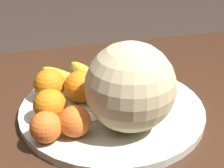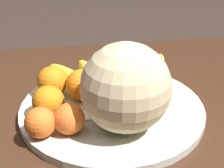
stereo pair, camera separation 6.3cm
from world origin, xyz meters
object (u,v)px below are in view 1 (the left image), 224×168
Objects in this scene: orange_back_left at (50,84)px; orange_mid_center at (50,105)px; melon at (130,87)px; orange_front_right at (80,86)px; kitchen_table at (94,162)px; orange_back_right at (46,127)px; banana_bunch at (109,72)px; produce_tag at (108,113)px; fruit_bowl at (112,107)px; orange_front_left at (75,121)px.

orange_mid_center is at bearing 84.69° from orange_back_left.
melon is 2.43× the size of orange_front_right.
kitchen_table is 0.22m from melon.
orange_back_right is (0.01, 0.07, -0.00)m from orange_mid_center.
orange_mid_center is 1.13× the size of orange_back_right.
kitchen_table is 0.22m from banana_bunch.
produce_tag is (-0.04, 0.07, -0.03)m from orange_front_right.
orange_back_left reaches higher than orange_back_right.
melon is 2.57× the size of orange_mid_center.
banana_bunch is 0.16m from produce_tag.
orange_back_left reaches higher than produce_tag.
orange_front_right is (0.09, 0.09, 0.02)m from banana_bunch.
fruit_bowl is 0.15m from orange_back_left.
orange_back_left is (-0.01, -0.08, 0.00)m from orange_mid_center.
kitchen_table is 0.17m from orange_mid_center.
kitchen_table is at bearing 149.60° from banana_bunch.
orange_front_left is (0.12, 0.21, 0.01)m from banana_bunch.
orange_back_right is at bearing 135.99° from banana_bunch.
produce_tag is at bearing -157.68° from orange_back_right.
orange_mid_center is at bearing -10.34° from produce_tag.
fruit_bowl is 0.12m from melon.
melon is 0.21m from banana_bunch.
orange_front_left is (0.11, 0.00, -0.05)m from melon.
banana_bunch is 4.82× the size of orange_front_right.
orange_mid_center is at bearing 38.55° from orange_front_right.
orange_back_left is (0.15, 0.06, 0.02)m from banana_bunch.
orange_mid_center is at bearing 8.92° from fruit_bowl.
banana_bunch is 0.21m from orange_mid_center.
orange_mid_center is (0.08, -0.01, 0.15)m from kitchen_table.
melon reaches higher than banana_bunch.
orange_back_right reaches higher than kitchen_table.
kitchen_table is at bearing -2.03° from produce_tag.
fruit_bowl is 6.02× the size of orange_mid_center.
produce_tag is (-0.11, 0.01, -0.03)m from orange_mid_center.
orange_front_right reaches higher than orange_back_right.
orange_front_left reaches higher than banana_bunch.
orange_back_left is 0.15m from orange_back_right.
orange_front_left is at bearing 101.57° from orange_back_left.
orange_front_right is 1.20× the size of orange_back_right.
banana_bunch reaches higher than produce_tag.
fruit_bowl is at bearing -122.03° from produce_tag.
orange_back_right is 0.14m from produce_tag.
melon is at bearing 157.17° from orange_mid_center.
banana_bunch is at bearing -129.65° from orange_back_right.
orange_front_right is 0.15m from orange_back_right.
orange_mid_center is (0.13, 0.02, 0.04)m from fruit_bowl.
banana_bunch is at bearing -94.16° from melon.
melon reaches higher than fruit_bowl.
orange_front_left is at bearing 145.27° from banana_bunch.
melon is 0.50× the size of banana_bunch.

